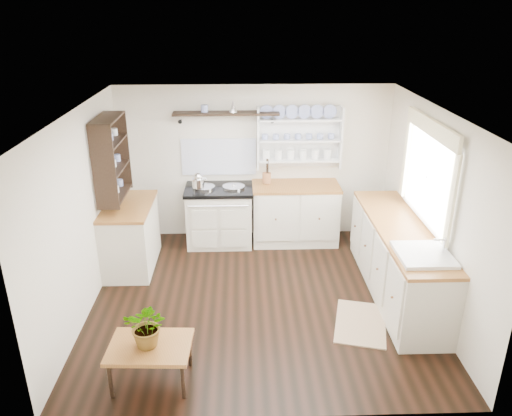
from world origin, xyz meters
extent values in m
cube|color=black|center=(0.00, 0.00, 0.00)|extent=(4.00, 3.80, 0.01)
cube|color=beige|center=(0.00, 1.90, 1.15)|extent=(4.00, 0.02, 2.30)
cube|color=beige|center=(2.00, 0.00, 1.15)|extent=(0.02, 3.80, 2.30)
cube|color=beige|center=(-2.00, 0.00, 1.15)|extent=(0.02, 3.80, 2.30)
cube|color=white|center=(0.00, 0.00, 2.30)|extent=(4.00, 3.80, 0.01)
cube|color=white|center=(1.96, 0.15, 1.50)|extent=(0.04, 1.40, 1.00)
cube|color=white|center=(1.94, 0.15, 1.50)|extent=(0.02, 1.50, 1.10)
cube|color=#FFEECB|center=(1.92, 0.15, 2.08)|extent=(0.04, 1.55, 0.18)
cube|color=beige|center=(-0.53, 1.57, 0.41)|extent=(0.94, 0.61, 0.83)
cube|color=black|center=(-0.53, 1.57, 0.85)|extent=(0.98, 0.65, 0.05)
cylinder|color=silver|center=(-0.74, 1.57, 0.89)|extent=(0.32, 0.32, 0.03)
cylinder|color=silver|center=(-0.31, 1.57, 0.89)|extent=(0.32, 0.32, 0.03)
cylinder|color=silver|center=(-0.53, 1.22, 0.73)|extent=(0.85, 0.02, 0.02)
cube|color=beige|center=(0.60, 1.60, 0.44)|extent=(1.25, 0.60, 0.88)
cube|color=brown|center=(0.60, 1.60, 0.88)|extent=(1.27, 0.63, 0.04)
cube|color=beige|center=(1.70, 0.10, 0.44)|extent=(0.60, 2.40, 0.88)
cube|color=brown|center=(1.70, 0.10, 0.88)|extent=(0.62, 2.43, 0.04)
cube|color=white|center=(1.70, -0.65, 0.80)|extent=(0.55, 0.60, 0.28)
cylinder|color=silver|center=(1.90, -0.65, 1.00)|extent=(0.02, 0.02, 0.22)
cube|color=beige|center=(-1.70, 0.90, 0.44)|extent=(0.60, 1.10, 0.88)
cube|color=brown|center=(-1.70, 0.90, 0.88)|extent=(0.62, 1.13, 0.04)
cube|color=white|center=(0.65, 1.88, 1.55)|extent=(1.20, 0.03, 0.90)
cube|color=white|center=(0.65, 1.79, 1.55)|extent=(1.20, 0.22, 0.02)
cylinder|color=navy|center=(0.65, 1.80, 1.82)|extent=(0.20, 0.02, 0.20)
cube|color=black|center=(-0.40, 1.77, 1.92)|extent=(1.50, 0.24, 0.04)
cone|color=black|center=(-1.05, 1.84, 1.81)|extent=(0.06, 0.20, 0.06)
cone|color=black|center=(0.25, 1.84, 1.81)|extent=(0.06, 0.20, 0.06)
cube|color=black|center=(-1.84, 0.90, 1.55)|extent=(0.28, 0.80, 1.05)
cylinder|color=#996038|center=(0.18, 1.68, 0.98)|extent=(0.13, 0.13, 0.15)
cube|color=brown|center=(-1.07, -1.40, 0.39)|extent=(0.79, 0.58, 0.04)
cylinder|color=black|center=(-1.41, -1.61, 0.19)|extent=(0.04, 0.04, 0.37)
cylinder|color=black|center=(-1.39, -1.16, 0.19)|extent=(0.04, 0.04, 0.37)
cylinder|color=black|center=(-0.75, -1.64, 0.19)|extent=(0.04, 0.04, 0.37)
cylinder|color=black|center=(-0.73, -1.19, 0.19)|extent=(0.04, 0.04, 0.37)
imported|color=#3F7233|center=(-1.07, -1.40, 0.63)|extent=(0.46, 0.42, 0.44)
cube|color=#926C55|center=(1.13, -0.56, 0.01)|extent=(0.74, 0.96, 0.02)
camera|label=1|loc=(-0.21, -5.23, 3.36)|focal=35.00mm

